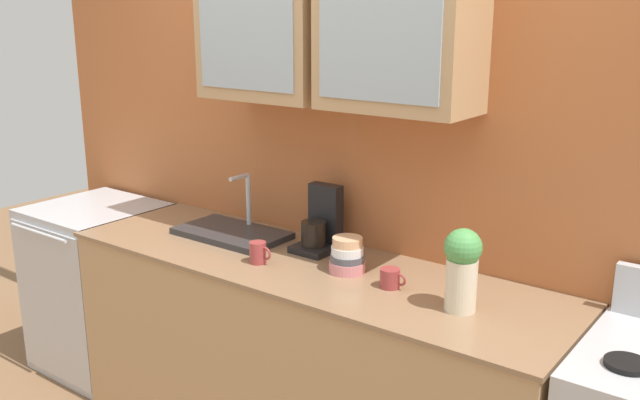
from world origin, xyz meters
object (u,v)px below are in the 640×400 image
object	(u,v)px
vase	(462,266)
cup_near_sink	(258,253)
cup_near_bowls	(390,278)
sink_faucet	(232,232)
coffee_maker	(320,226)
bowl_stack	(347,256)
dishwasher	(100,287)

from	to	relation	value
vase	cup_near_sink	distance (m)	0.91
cup_near_sink	cup_near_bowls	distance (m)	0.60
sink_faucet	coffee_maker	size ratio (longest dim) A/B	1.82
sink_faucet	cup_near_sink	size ratio (longest dim) A/B	4.90
cup_near_bowls	sink_faucet	bearing A→B (deg)	174.18
sink_faucet	bowl_stack	xyz separation A→B (m)	(0.70, -0.05, 0.05)
sink_faucet	vase	bearing A→B (deg)	-5.78
dishwasher	bowl_stack	bearing A→B (deg)	1.13
vase	coffee_maker	distance (m)	0.83
coffee_maker	bowl_stack	bearing A→B (deg)	-31.60
cup_near_sink	bowl_stack	bearing A→B (deg)	21.86
bowl_stack	coffee_maker	distance (m)	0.30
bowl_stack	cup_near_bowls	world-z (taller)	bowl_stack
vase	coffee_maker	size ratio (longest dim) A/B	1.05
vase	cup_near_bowls	xyz separation A→B (m)	(-0.31, 0.03, -0.13)
sink_faucet	cup_near_sink	xyz separation A→B (m)	(0.34, -0.20, 0.03)
vase	cup_near_sink	xyz separation A→B (m)	(-0.90, -0.07, -0.12)
sink_faucet	coffee_maker	distance (m)	0.46
vase	cup_near_bowls	world-z (taller)	vase
sink_faucet	cup_near_bowls	bearing A→B (deg)	-5.82
bowl_stack	coffee_maker	xyz separation A→B (m)	(-0.26, 0.16, 0.04)
dishwasher	coffee_maker	bearing A→B (deg)	7.72
sink_faucet	dishwasher	size ratio (longest dim) A/B	0.57
vase	coffee_maker	bearing A→B (deg)	163.99
sink_faucet	bowl_stack	distance (m)	0.70
sink_faucet	cup_near_sink	bearing A→B (deg)	-30.09
sink_faucet	coffee_maker	world-z (taller)	coffee_maker
cup_near_sink	cup_near_bowls	world-z (taller)	cup_near_sink
cup_near_bowls	coffee_maker	bearing A→B (deg)	157.90
bowl_stack	vase	world-z (taller)	vase
coffee_maker	cup_near_sink	bearing A→B (deg)	-108.70
bowl_stack	cup_near_bowls	size ratio (longest dim) A/B	1.37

